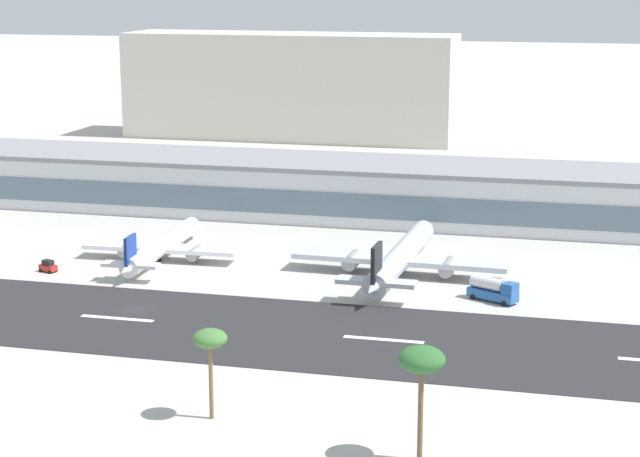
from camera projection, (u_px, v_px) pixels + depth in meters
name	position (u px, v px, depth m)	size (l,w,h in m)	color
ground_plane	(137.00, 309.00, 179.88)	(1400.00, 1400.00, 0.00)	#B2AFA8
runway_strip	(123.00, 319.00, 174.55)	(800.00, 32.50, 0.08)	#262628
runway_centreline_dash_4	(117.00, 318.00, 174.77)	(12.00, 1.20, 0.01)	white
runway_centreline_dash_5	(383.00, 339.00, 164.78)	(12.00, 1.20, 0.01)	white
terminal_building	(327.00, 188.00, 247.54)	(208.52, 25.59, 12.23)	silver
distant_hotel_block	(290.00, 86.00, 358.55)	(105.12, 25.60, 33.28)	beige
airliner_navy_tail_gate_0	(160.00, 248.00, 208.75)	(29.65, 39.21, 8.18)	white
airliner_black_tail_gate_1	(399.00, 259.00, 198.31)	(38.70, 47.30, 9.87)	silver
service_baggage_tug_0	(48.00, 266.00, 201.63)	(3.54, 2.67, 2.20)	#B2231E
service_fuel_truck_1	(493.00, 289.00, 183.58)	(8.76, 6.17, 3.95)	#23569E
palm_tree_0	(422.00, 362.00, 121.90)	(5.19, 5.19, 13.20)	brown
palm_tree_1	(210.00, 341.00, 133.84)	(4.14, 4.14, 11.29)	brown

